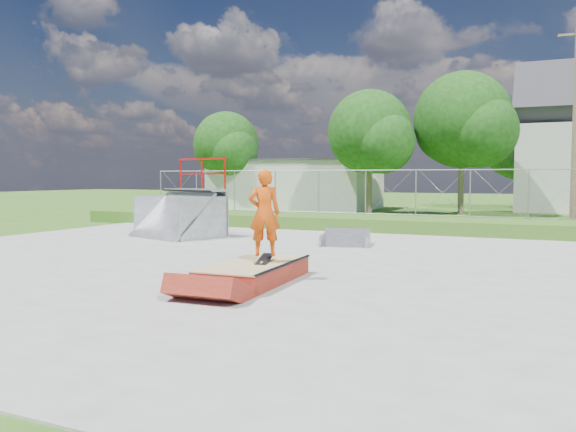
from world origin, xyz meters
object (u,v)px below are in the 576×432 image
at_px(skater, 264,217).
at_px(grind_box, 254,273).
at_px(quarter_pipe, 176,198).
at_px(flat_bank_ramp, 345,239).

bearing_deg(skater, grind_box, 26.04).
xyz_separation_m(grind_box, quarter_pipe, (-6.07, 6.05, 1.13)).
relative_size(grind_box, skater, 1.63).
bearing_deg(quarter_pipe, flat_bank_ramp, 20.96).
relative_size(grind_box, flat_bank_ramp, 1.85).
bearing_deg(flat_bank_ramp, quarter_pipe, 169.59).
xyz_separation_m(grind_box, flat_bank_ramp, (-0.24, 6.22, 0.01)).
xyz_separation_m(flat_bank_ramp, skater, (0.38, -6.05, 1.05)).
height_order(quarter_pipe, skater, quarter_pipe).
distance_m(grind_box, flat_bank_ramp, 6.22).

